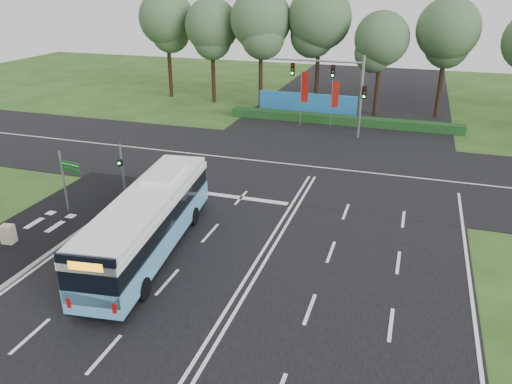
# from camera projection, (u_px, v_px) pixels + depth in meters

# --- Properties ---
(ground) EXTENTS (120.00, 120.00, 0.00)m
(ground) POSITION_uv_depth(u_px,v_px,m) (268.00, 243.00, 26.12)
(ground) COLOR #244517
(ground) RESTS_ON ground
(road_main) EXTENTS (20.00, 120.00, 0.04)m
(road_main) POSITION_uv_depth(u_px,v_px,m) (268.00, 243.00, 26.12)
(road_main) COLOR black
(road_main) RESTS_ON ground
(road_cross) EXTENTS (120.00, 14.00, 0.05)m
(road_cross) POSITION_uv_depth(u_px,v_px,m) (315.00, 167.00, 36.61)
(road_cross) COLOR black
(road_cross) RESTS_ON ground
(bike_path) EXTENTS (5.00, 18.00, 0.06)m
(bike_path) POSITION_uv_depth(u_px,v_px,m) (32.00, 233.00, 27.04)
(bike_path) COLOR black
(bike_path) RESTS_ON ground
(kerb_strip) EXTENTS (0.25, 18.00, 0.12)m
(kerb_strip) POSITION_uv_depth(u_px,v_px,m) (69.00, 239.00, 26.34)
(kerb_strip) COLOR gray
(kerb_strip) RESTS_ON ground
(city_bus) EXTENTS (4.04, 12.30, 3.47)m
(city_bus) POSITION_uv_depth(u_px,v_px,m) (149.00, 222.00, 24.47)
(city_bus) COLOR #5396C1
(city_bus) RESTS_ON ground
(pedestrian_signal) EXTENTS (0.34, 0.42, 3.59)m
(pedestrian_signal) POSITION_uv_depth(u_px,v_px,m) (122.00, 170.00, 30.58)
(pedestrian_signal) COLOR gray
(pedestrian_signal) RESTS_ON ground
(street_sign) EXTENTS (1.47, 0.35, 3.83)m
(street_sign) POSITION_uv_depth(u_px,v_px,m) (67.00, 175.00, 28.45)
(street_sign) COLOR gray
(street_sign) RESTS_ON ground
(utility_cabinet) EXTENTS (0.68, 0.59, 1.05)m
(utility_cabinet) POSITION_uv_depth(u_px,v_px,m) (8.00, 235.00, 25.86)
(utility_cabinet) COLOR #B0A88E
(utility_cabinet) RESTS_ON ground
(banner_flag_left) EXTENTS (0.74, 0.22, 5.12)m
(banner_flag_left) POSITION_uv_depth(u_px,v_px,m) (304.00, 91.00, 45.82)
(banner_flag_left) COLOR gray
(banner_flag_left) RESTS_ON ground
(banner_flag_mid) EXTENTS (0.65, 0.08, 4.39)m
(banner_flag_mid) POSITION_uv_depth(u_px,v_px,m) (334.00, 97.00, 45.28)
(banner_flag_mid) COLOR gray
(banner_flag_mid) RESTS_ON ground
(traffic_light_gantry) EXTENTS (8.41, 0.28, 7.00)m
(traffic_light_gantry) POSITION_uv_depth(u_px,v_px,m) (341.00, 83.00, 42.17)
(traffic_light_gantry) COLOR gray
(traffic_light_gantry) RESTS_ON ground
(hedge) EXTENTS (22.00, 1.20, 0.80)m
(hedge) POSITION_uv_depth(u_px,v_px,m) (342.00, 120.00, 47.41)
(hedge) COLOR #163C16
(hedge) RESTS_ON ground
(blue_hoarding) EXTENTS (10.00, 0.30, 2.20)m
(blue_hoarding) POSITION_uv_depth(u_px,v_px,m) (307.00, 104.00, 50.45)
(blue_hoarding) COLOR #1E69A6
(blue_hoarding) RESTS_ON ground
(eucalyptus_row) EXTENTS (53.54, 9.91, 12.92)m
(eucalyptus_row) POSITION_uv_depth(u_px,v_px,m) (387.00, 25.00, 48.48)
(eucalyptus_row) COLOR black
(eucalyptus_row) RESTS_ON ground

